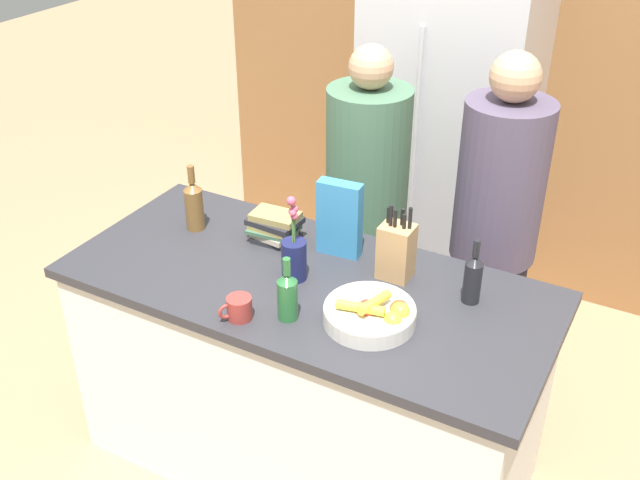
# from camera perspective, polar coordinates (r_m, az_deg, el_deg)

# --- Properties ---
(ground_plane) EXTENTS (14.00, 14.00, 0.00)m
(ground_plane) POSITION_cam_1_polar(r_m,az_deg,el_deg) (3.39, -0.88, -16.18)
(ground_plane) COLOR #A37F5B
(kitchen_island) EXTENTS (1.84, 0.83, 0.93)m
(kitchen_island) POSITION_cam_1_polar(r_m,az_deg,el_deg) (3.07, -0.95, -10.25)
(kitchen_island) COLOR silver
(kitchen_island) RESTS_ON ground_plane
(back_wall_wood) EXTENTS (3.04, 0.12, 2.60)m
(back_wall_wood) POSITION_cam_1_polar(r_m,az_deg,el_deg) (4.18, 11.85, 13.77)
(back_wall_wood) COLOR olive
(back_wall_wood) RESTS_ON ground_plane
(refrigerator) EXTENTS (0.81, 0.62, 1.93)m
(refrigerator) POSITION_cam_1_polar(r_m,az_deg,el_deg) (3.97, 9.74, 7.87)
(refrigerator) COLOR #B7B7BC
(refrigerator) RESTS_ON ground_plane
(fruit_bowl) EXTENTS (0.32, 0.32, 0.11)m
(fruit_bowl) POSITION_cam_1_polar(r_m,az_deg,el_deg) (2.56, 3.97, -5.56)
(fruit_bowl) COLOR silver
(fruit_bowl) RESTS_ON kitchen_island
(knife_block) EXTENTS (0.12, 0.10, 0.30)m
(knife_block) POSITION_cam_1_polar(r_m,az_deg,el_deg) (2.77, 5.83, -0.80)
(knife_block) COLOR tan
(knife_block) RESTS_ON kitchen_island
(flower_vase) EXTENTS (0.09, 0.09, 0.34)m
(flower_vase) POSITION_cam_1_polar(r_m,az_deg,el_deg) (2.75, -2.00, -1.21)
(flower_vase) COLOR #191E4C
(flower_vase) RESTS_ON kitchen_island
(cereal_box) EXTENTS (0.18, 0.07, 0.31)m
(cereal_box) POSITION_cam_1_polar(r_m,az_deg,el_deg) (2.87, 1.50, 1.63)
(cereal_box) COLOR teal
(cereal_box) RESTS_ON kitchen_island
(coffee_mug) EXTENTS (0.09, 0.11, 0.08)m
(coffee_mug) POSITION_cam_1_polar(r_m,az_deg,el_deg) (2.59, -6.21, -5.18)
(coffee_mug) COLOR #99332D
(coffee_mug) RESTS_ON kitchen_island
(book_stack) EXTENTS (0.21, 0.16, 0.12)m
(book_stack) POSITION_cam_1_polar(r_m,az_deg,el_deg) (3.01, -3.46, 1.05)
(book_stack) COLOR #232328
(book_stack) RESTS_ON kitchen_island
(bottle_oil) EXTENTS (0.06, 0.06, 0.25)m
(bottle_oil) POSITION_cam_1_polar(r_m,az_deg,el_deg) (2.68, 11.57, -2.82)
(bottle_oil) COLOR black
(bottle_oil) RESTS_ON kitchen_island
(bottle_vinegar) EXTENTS (0.07, 0.07, 0.24)m
(bottle_vinegar) POSITION_cam_1_polar(r_m,az_deg,el_deg) (2.55, -2.50, -4.20)
(bottle_vinegar) COLOR #286633
(bottle_vinegar) RESTS_ON kitchen_island
(bottle_wine) EXTENTS (0.08, 0.08, 0.28)m
(bottle_wine) POSITION_cam_1_polar(r_m,az_deg,el_deg) (3.11, -9.58, 2.71)
(bottle_wine) COLOR brown
(bottle_wine) RESTS_ON kitchen_island
(person_at_sink) EXTENTS (0.37, 0.37, 1.61)m
(person_at_sink) POSITION_cam_1_polar(r_m,az_deg,el_deg) (3.39, 3.55, 2.99)
(person_at_sink) COLOR #383842
(person_at_sink) RESTS_ON ground_plane
(person_in_blue) EXTENTS (0.36, 0.36, 1.68)m
(person_in_blue) POSITION_cam_1_polar(r_m,az_deg,el_deg) (3.19, 13.19, 1.03)
(person_in_blue) COLOR #383842
(person_in_blue) RESTS_ON ground_plane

